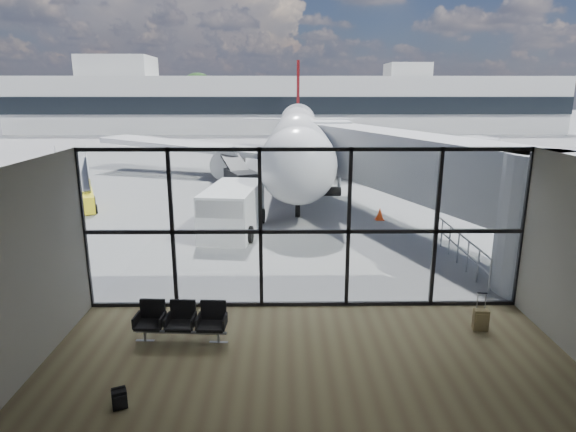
{
  "coord_description": "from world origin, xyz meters",
  "views": [
    {
      "loc": [
        -0.59,
        -12.59,
        5.9
      ],
      "look_at": [
        -0.42,
        3.0,
        1.86
      ],
      "focal_mm": 30.0,
      "sensor_mm": 36.0,
      "label": 1
    }
  ],
  "objects_px": {
    "service_van": "(232,210)",
    "belt_loader": "(241,178)",
    "airliner": "(298,136)",
    "suitcase": "(481,320)",
    "backpack": "(120,399)",
    "seating_row": "(182,319)",
    "mobile_stairs": "(76,199)"
  },
  "relations": [
    {
      "from": "backpack",
      "to": "airliner",
      "type": "bearing_deg",
      "value": 57.95
    },
    {
      "from": "suitcase",
      "to": "service_van",
      "type": "height_order",
      "value": "service_van"
    },
    {
      "from": "suitcase",
      "to": "service_van",
      "type": "xyz_separation_m",
      "value": [
        -7.18,
        8.9,
        0.72
      ]
    },
    {
      "from": "backpack",
      "to": "belt_loader",
      "type": "relative_size",
      "value": 0.1
    },
    {
      "from": "belt_loader",
      "to": "airliner",
      "type": "bearing_deg",
      "value": 34.15
    },
    {
      "from": "backpack",
      "to": "suitcase",
      "type": "distance_m",
      "value": 8.7
    },
    {
      "from": "mobile_stairs",
      "to": "seating_row",
      "type": "bearing_deg",
      "value": -82.05
    },
    {
      "from": "suitcase",
      "to": "belt_loader",
      "type": "xyz_separation_m",
      "value": [
        -7.65,
        18.95,
        0.34
      ]
    },
    {
      "from": "seating_row",
      "to": "belt_loader",
      "type": "height_order",
      "value": "belt_loader"
    },
    {
      "from": "service_van",
      "to": "mobile_stairs",
      "type": "relative_size",
      "value": 1.23
    },
    {
      "from": "seating_row",
      "to": "backpack",
      "type": "relative_size",
      "value": 5.35
    },
    {
      "from": "airliner",
      "to": "service_van",
      "type": "height_order",
      "value": "airliner"
    },
    {
      "from": "airliner",
      "to": "backpack",
      "type": "bearing_deg",
      "value": -96.94
    },
    {
      "from": "belt_loader",
      "to": "service_van",
      "type": "bearing_deg",
      "value": -110.6
    },
    {
      "from": "seating_row",
      "to": "backpack",
      "type": "bearing_deg",
      "value": -101.04
    },
    {
      "from": "seating_row",
      "to": "mobile_stairs",
      "type": "distance_m",
      "value": 15.69
    },
    {
      "from": "suitcase",
      "to": "service_van",
      "type": "distance_m",
      "value": 11.46
    },
    {
      "from": "service_van",
      "to": "mobile_stairs",
      "type": "bearing_deg",
      "value": 161.01
    },
    {
      "from": "belt_loader",
      "to": "mobile_stairs",
      "type": "bearing_deg",
      "value": -166.66
    },
    {
      "from": "airliner",
      "to": "seating_row",
      "type": "bearing_deg",
      "value": -96.35
    },
    {
      "from": "seating_row",
      "to": "suitcase",
      "type": "xyz_separation_m",
      "value": [
        7.48,
        0.38,
        -0.25
      ]
    },
    {
      "from": "service_van",
      "to": "seating_row",
      "type": "bearing_deg",
      "value": -84.74
    },
    {
      "from": "airliner",
      "to": "belt_loader",
      "type": "xyz_separation_m",
      "value": [
        -3.75,
        -5.87,
        -2.09
      ]
    },
    {
      "from": "seating_row",
      "to": "backpack",
      "type": "height_order",
      "value": "seating_row"
    },
    {
      "from": "seating_row",
      "to": "mobile_stairs",
      "type": "height_order",
      "value": "mobile_stairs"
    },
    {
      "from": "service_van",
      "to": "mobile_stairs",
      "type": "distance_m",
      "value": 9.41
    },
    {
      "from": "airliner",
      "to": "mobile_stairs",
      "type": "relative_size",
      "value": 8.92
    },
    {
      "from": "mobile_stairs",
      "to": "airliner",
      "type": "bearing_deg",
      "value": 21.83
    },
    {
      "from": "airliner",
      "to": "service_van",
      "type": "distance_m",
      "value": 16.34
    },
    {
      "from": "backpack",
      "to": "belt_loader",
      "type": "distance_m",
      "value": 21.99
    },
    {
      "from": "service_van",
      "to": "belt_loader",
      "type": "bearing_deg",
      "value": 99.74
    },
    {
      "from": "seating_row",
      "to": "belt_loader",
      "type": "distance_m",
      "value": 19.33
    }
  ]
}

